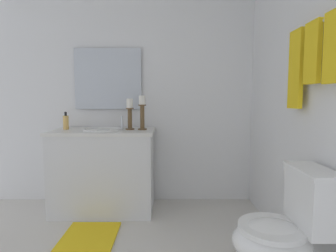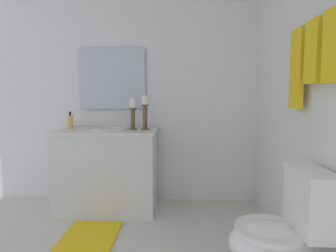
{
  "view_description": "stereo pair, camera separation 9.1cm",
  "coord_description": "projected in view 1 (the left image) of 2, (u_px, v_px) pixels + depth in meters",
  "views": [
    {
      "loc": [
        1.86,
        0.5,
        1.14
      ],
      "look_at": [
        -0.3,
        0.51,
        0.93
      ],
      "focal_mm": 30.08,
      "sensor_mm": 36.0,
      "label": 1
    },
    {
      "loc": [
        1.86,
        0.59,
        1.14
      ],
      "look_at": [
        -0.3,
        0.51,
        0.93
      ],
      "focal_mm": 30.08,
      "sensor_mm": 36.0,
      "label": 2
    }
  ],
  "objects": [
    {
      "name": "towel_near_corner",
      "position": [
        334.0,
        47.0,
        1.48
      ],
      "size": [
        0.15,
        0.03,
        0.38
      ],
      "primitive_type": "cube",
      "color": "yellow",
      "rests_on": "towel_bar"
    },
    {
      "name": "mirror",
      "position": [
        108.0,
        79.0,
        3.05
      ],
      "size": [
        0.02,
        0.72,
        0.66
      ],
      "primitive_type": "cube",
      "color": "silver"
    },
    {
      "name": "candle_holder_tall",
      "position": [
        142.0,
        112.0,
        2.83
      ],
      "size": [
        0.09,
        0.09,
        0.34
      ],
      "color": "brown",
      "rests_on": "vanity_cabinet"
    },
    {
      "name": "soap_bottle",
      "position": [
        66.0,
        122.0,
        2.87
      ],
      "size": [
        0.06,
        0.06,
        0.18
      ],
      "color": "#E5B259",
      "rests_on": "vanity_cabinet"
    },
    {
      "name": "towel_center",
      "position": [
        313.0,
        53.0,
        1.69
      ],
      "size": [
        0.16,
        0.03,
        0.37
      ],
      "primitive_type": "cube",
      "color": "yellow",
      "rests_on": "towel_bar"
    },
    {
      "name": "towel_near_vanity",
      "position": [
        296.0,
        70.0,
        1.92
      ],
      "size": [
        0.17,
        0.03,
        0.53
      ],
      "primitive_type": "cube",
      "color": "yellow",
      "rests_on": "towel_bar"
    },
    {
      "name": "wall_left",
      "position": [
        122.0,
        91.0,
        3.11
      ],
      "size": [
        0.04,
        2.92,
        2.45
      ],
      "primitive_type": "cube",
      "color": "white",
      "rests_on": "ground"
    },
    {
      "name": "sink_basin",
      "position": [
        103.0,
        134.0,
        2.83
      ],
      "size": [
        0.4,
        0.4,
        0.24
      ],
      "color": "white",
      "rests_on": "vanity_cabinet"
    },
    {
      "name": "towel_bar",
      "position": [
        317.0,
        24.0,
        1.68
      ],
      "size": [
        0.65,
        0.02,
        0.02
      ],
      "primitive_type": "cylinder",
      "rotation": [
        0.0,
        1.57,
        0.0
      ],
      "color": "silver"
    },
    {
      "name": "bath_mat",
      "position": [
        88.0,
        239.0,
        2.28
      ],
      "size": [
        0.6,
        0.44,
        0.02
      ],
      "primitive_type": "cube",
      "color": "yellow",
      "rests_on": "ground"
    },
    {
      "name": "candle_holder_short",
      "position": [
        130.0,
        113.0,
        2.84
      ],
      "size": [
        0.09,
        0.09,
        0.31
      ],
      "color": "brown",
      "rests_on": "vanity_cabinet"
    },
    {
      "name": "vanity_cabinet",
      "position": [
        104.0,
        170.0,
        2.87
      ],
      "size": [
        0.58,
        1.02,
        0.83
      ],
      "color": "silver",
      "rests_on": "ground"
    },
    {
      "name": "toilet",
      "position": [
        284.0,
        234.0,
        1.62
      ],
      "size": [
        0.39,
        0.54,
        0.75
      ],
      "color": "white",
      "rests_on": "ground"
    },
    {
      "name": "wall_back",
      "position": [
        312.0,
        86.0,
        1.85
      ],
      "size": [
        2.54,
        0.04,
        2.45
      ],
      "primitive_type": "cube",
      "color": "white",
      "rests_on": "ground"
    }
  ]
}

